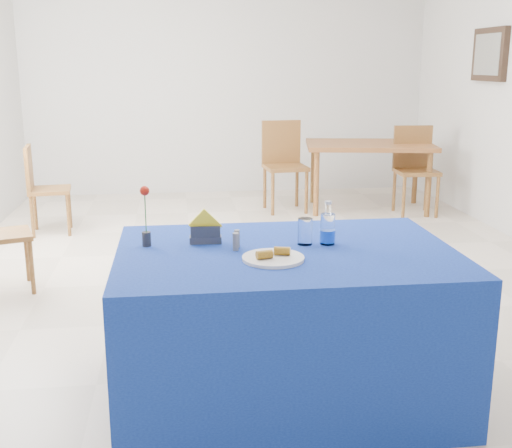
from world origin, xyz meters
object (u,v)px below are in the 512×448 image
at_px(chair_win_b, 41,183).
at_px(oak_table, 369,150).
at_px(plate, 273,258).
at_px(water_bottle, 327,230).
at_px(blue_table, 285,324).
at_px(chair_bg_right, 415,163).
at_px(chair_bg_left, 283,159).

bearing_deg(chair_win_b, oak_table, -86.09).
relative_size(plate, water_bottle, 1.31).
bearing_deg(blue_table, water_bottle, 18.59).
relative_size(oak_table, chair_bg_right, 1.58).
distance_m(chair_bg_right, chair_win_b, 3.91).
distance_m(plate, chair_bg_left, 4.39).
bearing_deg(chair_win_b, blue_table, -158.60).
height_order(water_bottle, oak_table, water_bottle).
bearing_deg(chair_bg_right, chair_win_b, -170.82).
distance_m(water_bottle, chair_bg_right, 4.19).
bearing_deg(oak_table, chair_bg_left, 172.00).
height_order(water_bottle, chair_bg_left, chair_bg_left).
height_order(plate, chair_win_b, chair_win_b).
bearing_deg(oak_table, water_bottle, -109.72).
bearing_deg(chair_win_b, chair_bg_right, -90.50).
bearing_deg(water_bottle, blue_table, -161.41).
bearing_deg(chair_bg_left, oak_table, -13.23).
relative_size(blue_table, chair_bg_left, 1.61).
bearing_deg(chair_win_b, water_bottle, -155.29).
height_order(blue_table, water_bottle, water_bottle).
height_order(oak_table, chair_bg_right, chair_bg_right).
distance_m(plate, chair_bg_right, 4.53).
bearing_deg(plate, water_bottle, 36.87).
distance_m(oak_table, chair_bg_right, 0.52).
relative_size(water_bottle, chair_bg_left, 0.22).
distance_m(chair_bg_left, chair_win_b, 2.61).
height_order(plate, chair_bg_left, chair_bg_left).
xyz_separation_m(plate, chair_bg_left, (0.78, 4.32, -0.19)).
bearing_deg(plate, chair_bg_left, 79.83).
bearing_deg(chair_win_b, chair_bg_left, -79.43).
bearing_deg(chair_win_b, plate, -160.75).
relative_size(blue_table, water_bottle, 7.44).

